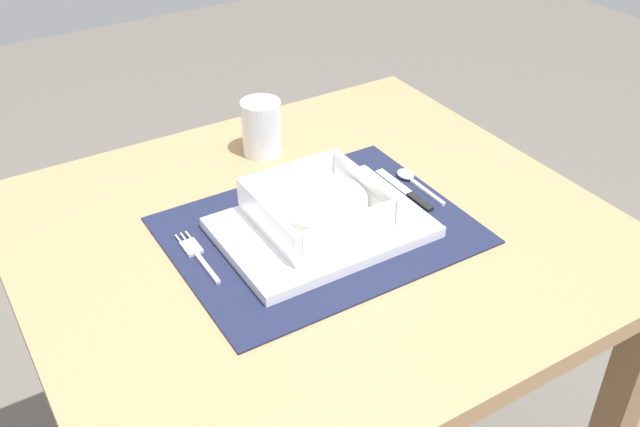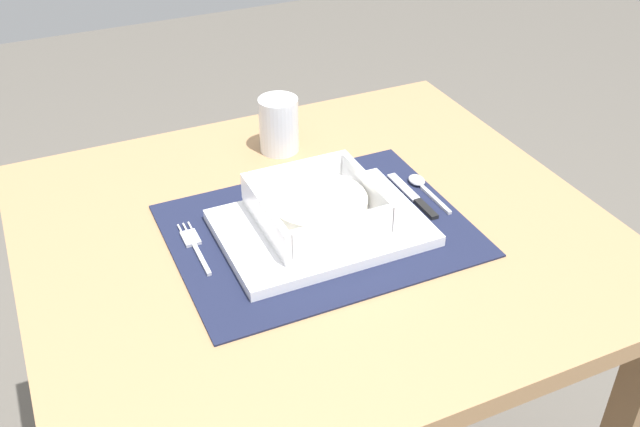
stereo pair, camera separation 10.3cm
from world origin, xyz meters
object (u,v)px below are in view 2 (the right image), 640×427
at_px(fork, 194,244).
at_px(drinking_glass, 279,127).
at_px(porridge_bowl, 318,208).
at_px(dining_table, 316,288).
at_px(spoon, 421,184).
at_px(butter_knife, 415,198).

distance_m(fork, drinking_glass, 0.30).
distance_m(porridge_bowl, fork, 0.18).
xyz_separation_m(dining_table, drinking_glass, (0.04, 0.23, 0.16)).
height_order(porridge_bowl, spoon, porridge_bowl).
relative_size(butter_knife, drinking_glass, 1.42).
bearing_deg(drinking_glass, fork, -135.75).
bearing_deg(drinking_glass, butter_knife, -61.41).
distance_m(porridge_bowl, drinking_glass, 0.24).
distance_m(dining_table, drinking_glass, 0.28).
height_order(butter_knife, drinking_glass, drinking_glass).
bearing_deg(butter_knife, porridge_bowl, -174.22).
bearing_deg(fork, butter_knife, -1.92).
bearing_deg(dining_table, fork, 171.27).
relative_size(porridge_bowl, fork, 1.32).
bearing_deg(butter_knife, drinking_glass, 122.14).
xyz_separation_m(butter_knife, drinking_glass, (-0.13, 0.24, 0.04)).
height_order(porridge_bowl, drinking_glass, drinking_glass).
distance_m(porridge_bowl, spoon, 0.20).
relative_size(porridge_bowl, butter_knife, 1.26).
distance_m(butter_knife, drinking_glass, 0.27).
relative_size(fork, drinking_glass, 1.35).
height_order(porridge_bowl, butter_knife, porridge_bowl).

